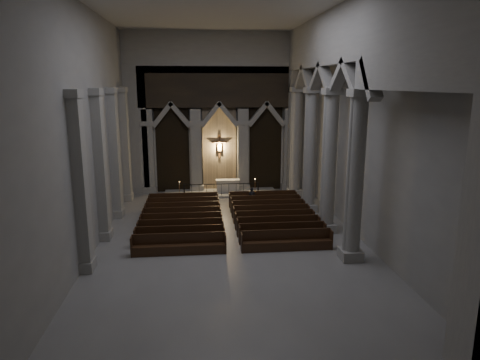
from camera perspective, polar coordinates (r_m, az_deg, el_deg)
The scene contains 11 objects.
room at distance 21.15m, azimuth -1.17°, elevation 10.99°, with size 24.00×24.10×12.00m.
sanctuary_wall at distance 32.69m, azimuth -2.80°, elevation 9.85°, with size 14.00×0.77×12.00m.
right_arcade at distance 23.53m, azimuth 12.31°, elevation 11.43°, with size 1.00×24.00×12.00m.
left_pilasters at distance 25.46m, azimuth -17.12°, elevation 2.36°, with size 0.60×13.00×8.03m.
sanctuary_step at distance 32.75m, azimuth -2.59°, elevation -1.74°, with size 8.50×2.60×0.15m, color #A2A098.
altar at distance 32.79m, azimuth -1.64°, elevation -0.73°, with size 1.82×0.73×0.93m.
altar_rail at distance 31.55m, azimuth -2.49°, elevation -1.08°, with size 5.55×0.09×1.09m.
candle_stand_left at distance 31.64m, azimuth -8.07°, elevation -1.86°, with size 0.21×0.21×1.27m.
candle_stand_right at distance 31.66m, azimuth 2.01°, elevation -1.65°, with size 0.24×0.24×1.43m.
pews at distance 25.37m, azimuth -1.64°, elevation -5.43°, with size 10.05×8.51×1.04m.
worshipper at distance 29.30m, azimuth 1.58°, elevation -2.30°, with size 0.48×0.31×1.31m, color black.
Camera 1 is at (-1.68, -21.07, 8.24)m, focal length 32.00 mm.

